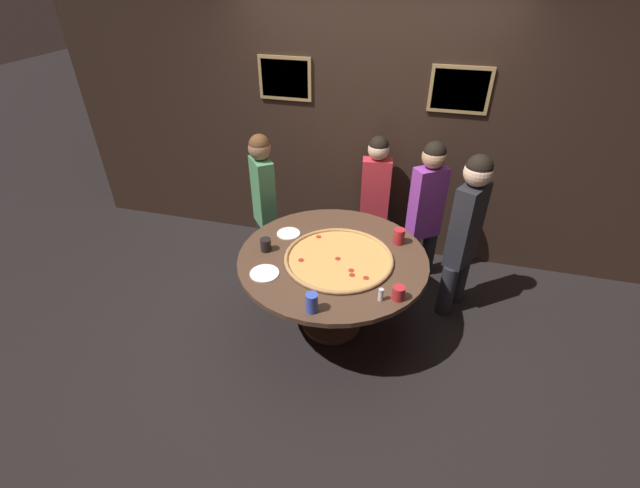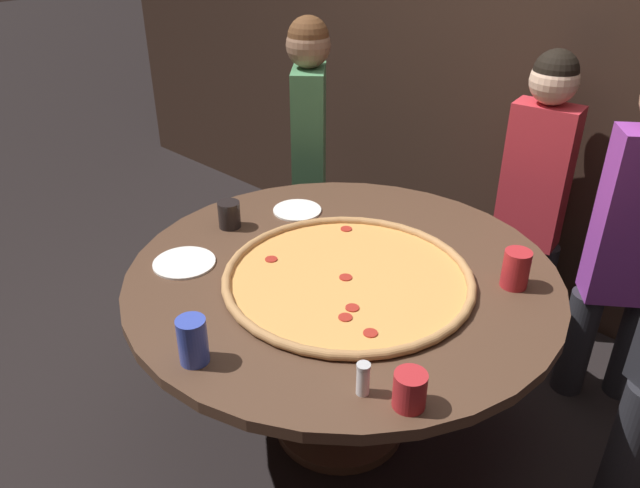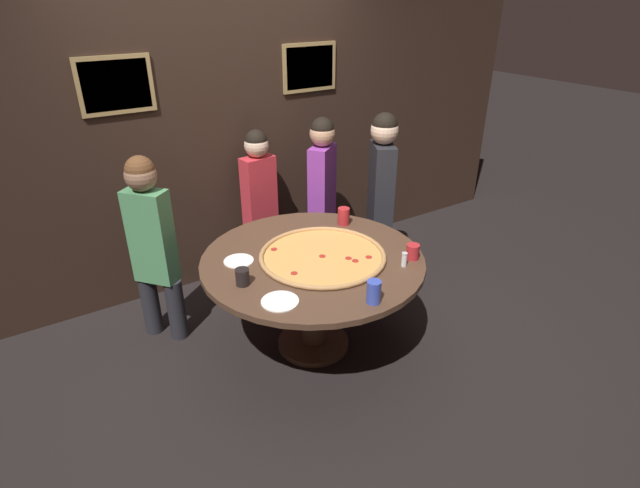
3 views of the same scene
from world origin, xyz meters
The scene contains 14 objects.
ground_plane centered at (0.00, 0.00, 0.00)m, with size 24.00×24.00×0.00m, color black.
back_wall centered at (0.00, 1.35, 1.30)m, with size 6.40×0.08×2.60m.
dining_table centered at (0.00, 0.00, 0.60)m, with size 1.51×1.51×0.74m.
giant_pizza centered at (0.06, -0.04, 0.75)m, with size 0.86×0.86×0.03m.
drink_cup_near_left centered at (0.56, -0.37, 0.79)m, with size 0.09×0.09×0.10m, color #B22328.
drink_cup_far_right centered at (-0.54, -0.06, 0.79)m, with size 0.09×0.09×0.11m, color black.
drink_cup_far_left centered at (0.01, -0.64, 0.81)m, with size 0.08×0.08×0.14m, color #384CB7.
drink_cup_by_shaker centered at (0.48, 0.32, 0.81)m, with size 0.09×0.09×0.13m, color #B22328.
white_plate_beside_cup centered at (-0.44, 0.22, 0.74)m, with size 0.20×0.20×0.01m, color white.
white_plate_near_front centered at (-0.44, -0.35, 0.74)m, with size 0.22×0.22×0.01m, color white.
condiment_shaker centered at (0.44, -0.42, 0.79)m, with size 0.04×0.04×0.10m.
diner_side_left centered at (-0.86, 0.73, 0.80)m, with size 0.32×0.35×1.40m.
diner_side_right centered at (0.67, 0.91, 0.81)m, with size 0.36×0.31×1.42m.
diner_far_right centered at (0.16, 1.12, 0.76)m, with size 0.35×0.20×1.35m.
Camera 2 is at (1.20, -1.40, 1.90)m, focal length 35.00 mm.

